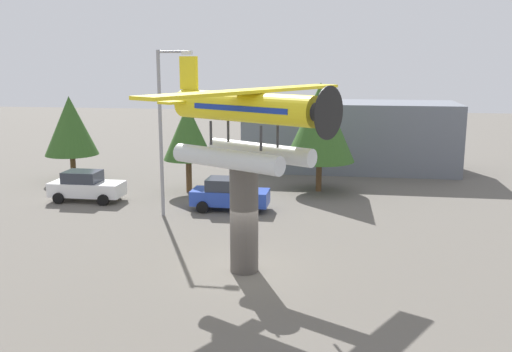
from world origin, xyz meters
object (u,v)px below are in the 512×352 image
at_px(floatplane_monument, 246,120).
at_px(car_near_white, 86,186).
at_px(tree_west, 70,126).
at_px(tree_east, 188,132).
at_px(car_mid_blue, 229,194).
at_px(tree_center_back, 320,122).
at_px(display_pedestal, 244,219).
at_px(storefront_building, 349,136).
at_px(streetlight_primary, 164,123).

height_order(floatplane_monument, car_near_white, floatplane_monument).
bearing_deg(tree_west, tree_east, -13.77).
height_order(car_mid_blue, tree_center_back, tree_center_back).
relative_size(display_pedestal, car_near_white, 1.01).
distance_m(car_near_white, tree_west, 6.83).
distance_m(storefront_building, tree_west, 19.90).
relative_size(car_near_white, tree_center_back, 0.62).
xyz_separation_m(storefront_building, tree_east, (-9.84, -9.30, 1.24)).
bearing_deg(car_near_white, display_pedestal, -41.09).
distance_m(car_near_white, car_mid_blue, 8.66).
bearing_deg(car_mid_blue, tree_west, 153.72).
bearing_deg(tree_center_back, tree_west, 177.81).
relative_size(car_near_white, streetlight_primary, 0.49).
xyz_separation_m(floatplane_monument, car_mid_blue, (-2.52, 8.97, -5.03)).
bearing_deg(car_near_white, tree_east, 30.04).
bearing_deg(display_pedestal, storefront_building, 79.37).
bearing_deg(storefront_building, tree_west, -158.85).
relative_size(car_near_white, tree_east, 0.77).
xyz_separation_m(display_pedestal, car_near_white, (-11.03, 9.62, -1.24)).
bearing_deg(tree_center_back, car_mid_blue, -131.27).
bearing_deg(floatplane_monument, storefront_building, 109.10).
height_order(floatplane_monument, tree_center_back, floatplane_monument).
bearing_deg(tree_east, car_near_white, -149.96).
bearing_deg(car_near_white, car_mid_blue, -4.72).
bearing_deg(tree_east, streetlight_primary, -87.12).
height_order(car_mid_blue, streetlight_primary, streetlight_primary).
bearing_deg(tree_east, storefront_building, 43.39).
height_order(car_mid_blue, storefront_building, storefront_building).
xyz_separation_m(floatplane_monument, streetlight_primary, (-5.54, 7.27, -0.98)).
bearing_deg(streetlight_primary, tree_west, 139.61).
bearing_deg(tree_west, storefront_building, 21.15).
relative_size(car_mid_blue, tree_west, 0.73).
xyz_separation_m(display_pedestal, floatplane_monument, (0.11, -0.06, 3.79)).
distance_m(display_pedestal, tree_west, 20.73).
bearing_deg(tree_west, tree_center_back, -2.19).
distance_m(floatplane_monument, car_near_white, 15.60).
distance_m(car_mid_blue, tree_center_back, 7.83).
distance_m(car_near_white, storefront_building, 19.64).
height_order(display_pedestal, storefront_building, storefront_building).
distance_m(streetlight_primary, storefront_building, 17.78).
relative_size(tree_west, tree_east, 1.05).
relative_size(tree_west, tree_center_back, 0.85).
relative_size(car_mid_blue, storefront_building, 0.27).
xyz_separation_m(floatplane_monument, tree_east, (-5.82, 12.77, -2.17)).
xyz_separation_m(tree_east, tree_center_back, (7.94, 1.49, 0.59)).
xyz_separation_m(car_near_white, tree_center_back, (13.27, 4.58, 3.45)).
distance_m(streetlight_primary, tree_center_back, 10.39).
height_order(streetlight_primary, storefront_building, streetlight_primary).
distance_m(display_pedestal, car_near_white, 14.69).
height_order(display_pedestal, car_near_white, display_pedestal).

